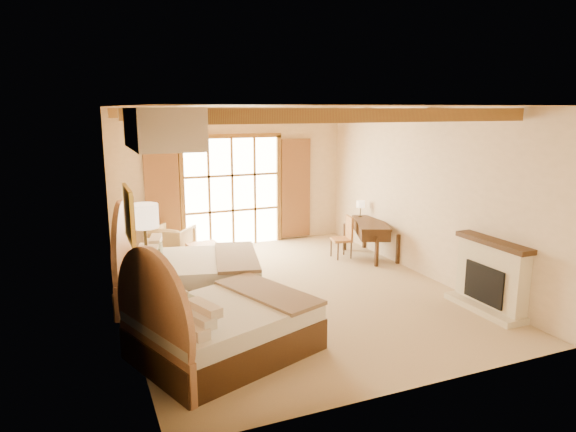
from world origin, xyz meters
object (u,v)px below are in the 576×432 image
desk (370,238)px  bed_far (181,274)px  bed_near (213,324)px  armchair (172,243)px  nightstand (153,308)px

desk → bed_far: bearing=-145.1°
bed_near → armchair: size_ratio=3.36×
nightstand → desk: desk is taller
nightstand → desk: 5.27m
bed_far → armchair: bearing=96.5°
nightstand → armchair: bearing=58.7°
bed_near → nightstand: bed_near is taller
bed_far → desk: (4.29, 0.99, -0.04)m
bed_far → desk: bearing=26.3°
bed_far → desk: size_ratio=1.69×
bed_far → bed_near: bearing=-76.7°
bed_near → desk: bearing=16.3°
armchair → desk: (4.00, -1.46, 0.05)m
bed_near → armchair: bed_near is taller
bed_near → bed_far: size_ratio=1.01×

